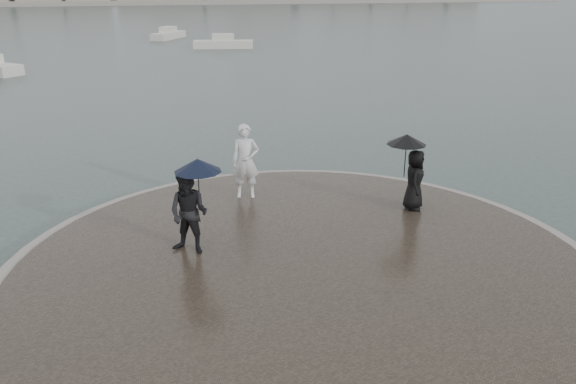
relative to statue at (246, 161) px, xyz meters
name	(u,v)px	position (x,y,z in m)	size (l,w,h in m)	color
kerb_ring	(305,271)	(0.40, -4.08, -1.20)	(12.50, 12.50, 0.32)	gray
quay_tip	(305,270)	(0.40, -4.08, -1.17)	(11.90, 11.90, 0.36)	#2D261E
statue	(246,161)	(0.00, 0.00, 0.00)	(0.72, 0.48, 1.99)	silver
visitor_left	(191,203)	(-1.76, -2.92, 0.11)	(1.30, 1.12, 2.04)	black
visitor_right	(412,168)	(3.85, -1.96, 0.10)	(1.14, 1.04, 1.95)	black
boats	(142,46)	(-1.51, 39.37, -0.98)	(23.16, 27.11, 1.50)	beige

